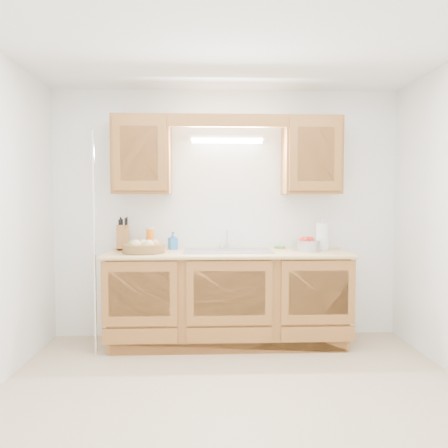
{
  "coord_description": "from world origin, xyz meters",
  "views": [
    {
      "loc": [
        -0.19,
        -2.96,
        1.38
      ],
      "look_at": [
        -0.05,
        0.85,
        1.18
      ],
      "focal_mm": 35.0,
      "sensor_mm": 36.0,
      "label": 1
    }
  ],
  "objects_px": {
    "paper_towel": "(322,237)",
    "apple_bowl": "(306,245)",
    "fruit_basket": "(144,247)",
    "knife_block": "(123,238)"
  },
  "relations": [
    {
      "from": "paper_towel",
      "to": "apple_bowl",
      "type": "xyz_separation_m",
      "value": [
        -0.18,
        -0.09,
        -0.07
      ]
    },
    {
      "from": "fruit_basket",
      "to": "knife_block",
      "type": "relative_size",
      "value": 1.48
    },
    {
      "from": "fruit_basket",
      "to": "knife_block",
      "type": "bearing_deg",
      "value": 134.5
    },
    {
      "from": "knife_block",
      "to": "paper_towel",
      "type": "distance_m",
      "value": 1.97
    },
    {
      "from": "fruit_basket",
      "to": "paper_towel",
      "type": "distance_m",
      "value": 1.74
    },
    {
      "from": "apple_bowl",
      "to": "knife_block",
      "type": "bearing_deg",
      "value": 174.79
    },
    {
      "from": "fruit_basket",
      "to": "paper_towel",
      "type": "height_order",
      "value": "paper_towel"
    },
    {
      "from": "knife_block",
      "to": "paper_towel",
      "type": "xyz_separation_m",
      "value": [
        1.97,
        -0.07,
        0.01
      ]
    },
    {
      "from": "fruit_basket",
      "to": "apple_bowl",
      "type": "height_order",
      "value": "apple_bowl"
    },
    {
      "from": "knife_block",
      "to": "paper_towel",
      "type": "bearing_deg",
      "value": -9.78
    }
  ]
}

